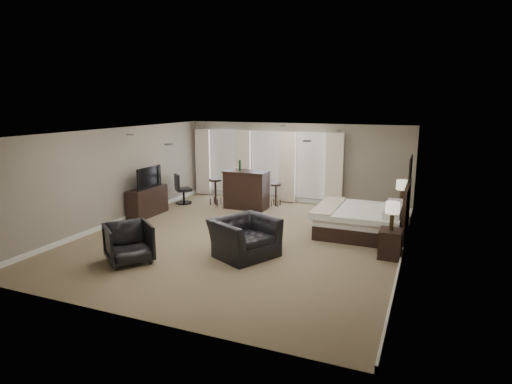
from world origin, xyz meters
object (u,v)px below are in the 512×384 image
at_px(bed, 360,208).
at_px(armchair_near, 245,231).
at_px(dresser, 147,202).
at_px(tv, 147,185).
at_px(armchair_far, 129,241).
at_px(bar_stool_left, 216,192).
at_px(bar_stool_right, 276,195).
at_px(nightstand_near, 390,244).
at_px(lamp_near, 392,216).
at_px(desk_chair, 184,189).
at_px(nightstand_far, 400,213).
at_px(bar_counter, 246,190).
at_px(lamp_far, 402,192).

xyz_separation_m(bed, armchair_near, (-2.03, -2.56, -0.12)).
relative_size(dresser, tv, 1.34).
relative_size(bed, armchair_far, 2.34).
height_order(bar_stool_left, bar_stool_right, bar_stool_left).
distance_m(nightstand_near, armchair_far, 5.53).
distance_m(lamp_near, armchair_far, 5.55).
bearing_deg(desk_chair, nightstand_near, -158.35).
distance_m(nightstand_near, tv, 7.00).
relative_size(tv, desk_chair, 1.08).
bearing_deg(nightstand_far, tv, -163.67).
distance_m(dresser, bar_counter, 3.02).
height_order(bed, armchair_near, bed).
bearing_deg(lamp_far, nightstand_far, 0.00).
bearing_deg(lamp_far, desk_chair, -177.10).
bearing_deg(desk_chair, armchair_near, 178.57).
bearing_deg(bar_stool_right, bar_counter, -141.88).
bearing_deg(bed, lamp_near, -58.46).
height_order(lamp_near, dresser, lamp_near).
height_order(lamp_far, armchair_near, lamp_far).
distance_m(nightstand_near, bar_stool_right, 5.10).
xyz_separation_m(dresser, armchair_near, (4.00, -1.98, 0.14)).
bearing_deg(nightstand_far, dresser, -163.67).
bearing_deg(bar_stool_right, armchair_near, -78.65).
relative_size(lamp_far, armchair_near, 0.52).
bearing_deg(nightstand_near, lamp_near, 0.00).
bearing_deg(nightstand_far, bar_counter, -178.41).
bearing_deg(lamp_far, bar_stool_left, -179.17).
height_order(lamp_near, lamp_far, lamp_near).
distance_m(lamp_far, bar_counter, 4.59).
relative_size(tv, bar_stool_left, 1.26).
distance_m(tv, bar_stool_left, 2.35).
bearing_deg(bar_stool_right, lamp_far, -7.02).
relative_size(bed, lamp_near, 3.51).
height_order(dresser, bar_counter, bar_counter).
bearing_deg(dresser, desk_chair, 83.82).
xyz_separation_m(bar_counter, bar_stool_left, (-1.11, 0.04, -0.17)).
height_order(nightstand_far, bar_stool_right, bar_stool_right).
xyz_separation_m(dresser, desk_chair, (0.18, 1.69, 0.08)).
distance_m(lamp_near, dresser, 6.99).
xyz_separation_m(lamp_far, bar_counter, (-4.58, -0.13, -0.27)).
height_order(dresser, bar_stool_right, dresser).
distance_m(armchair_far, bar_stool_left, 5.23).
bearing_deg(tv, dresser, 0.00).
relative_size(bar_stool_left, desk_chair, 0.85).
height_order(nightstand_near, lamp_near, lamp_near).
bearing_deg(bar_stool_right, armchair_far, -101.56).
xyz_separation_m(nightstand_near, lamp_far, (0.00, 2.90, 0.56)).
distance_m(bed, dresser, 6.06).
height_order(armchair_far, bar_stool_left, armchair_far).
bearing_deg(armchair_near, lamp_near, -42.32).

